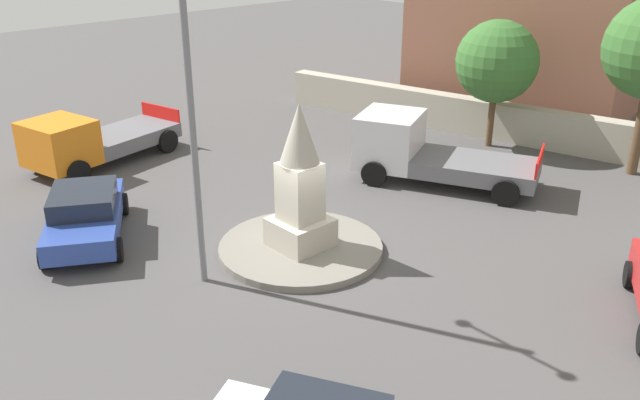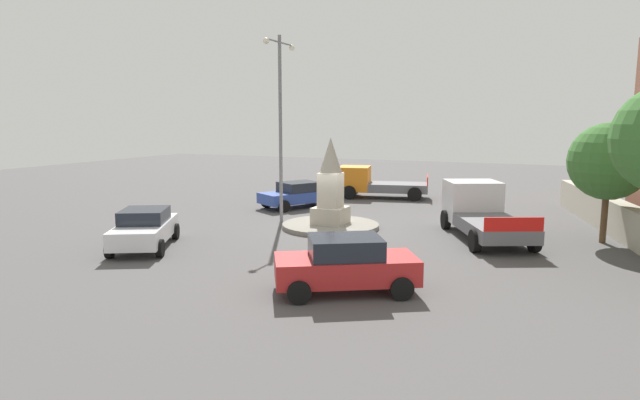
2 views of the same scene
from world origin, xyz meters
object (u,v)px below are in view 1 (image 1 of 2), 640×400
Objects in this scene: corner_building at (542,8)px; tree_near_wall at (497,62)px; car_blue_far_side at (85,214)px; monument at (300,185)px; truck_white_approaching at (423,151)px; truck_orange_parked_left at (89,141)px; streetlamp at (188,71)px.

corner_building is 1.90× the size of tree_near_wall.
tree_near_wall reaches higher than car_blue_far_side.
tree_near_wall is at bearing -81.31° from monument.
corner_building is (2.84, -11.23, 3.24)m from truck_white_approaching.
truck_orange_parked_left is 11.44m from truck_white_approaching.
tree_near_wall is (-2.29, 6.62, -1.06)m from corner_building.
truck_orange_parked_left is (9.26, -1.48, -4.19)m from streetlamp.
tree_near_wall is (0.56, -4.62, 2.18)m from truck_white_approaching.
corner_building is 7.08m from tree_near_wall.
monument is at bearing 102.71° from corner_building.
monument is at bearing -139.77° from car_blue_far_side.
streetlamp is at bearing 80.49° from monument.
car_blue_far_side is 15.20m from tree_near_wall.
tree_near_wall is (1.21, -13.64, -1.93)m from streetlamp.
monument is at bearing -99.51° from streetlamp.
corner_building is at bearing -80.20° from streetlamp.
car_blue_far_side is at bearing 71.48° from truck_white_approaching.
car_blue_far_side is 10.67m from truck_white_approaching.
streetlamp is 1.82× the size of tree_near_wall.
streetlamp reaches higher than truck_orange_parked_left.
truck_white_approaching is (-3.39, -10.11, 0.28)m from car_blue_far_side.
truck_white_approaching is (0.66, -9.03, -4.11)m from streetlamp.
monument is 6.46m from truck_white_approaching.
truck_orange_parked_left is at bearing 7.26° from monument.
monument is 0.43× the size of corner_building.
truck_white_approaching is (-8.61, -7.54, 0.08)m from truck_orange_parked_left.
car_blue_far_side is at bearing 88.54° from corner_building.
corner_building reaches higher than truck_orange_parked_left.
car_blue_far_side is 5.82m from truck_orange_parked_left.
tree_near_wall is (1.67, -10.92, 1.30)m from monument.
tree_near_wall is (-2.83, -14.73, 2.47)m from car_blue_far_side.
monument is at bearing 98.69° from tree_near_wall.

